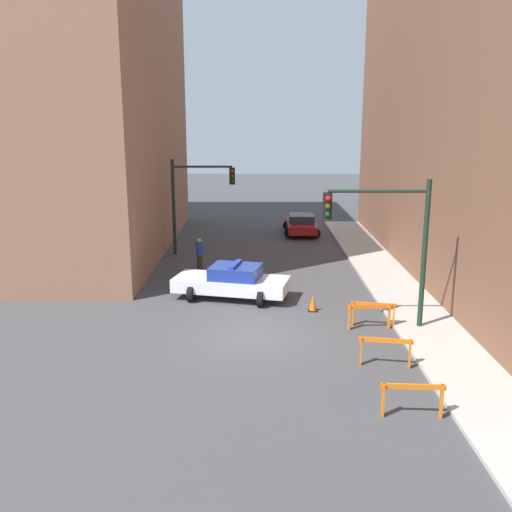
% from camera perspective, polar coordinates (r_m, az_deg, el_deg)
% --- Properties ---
extents(ground_plane, '(120.00, 120.00, 0.00)m').
position_cam_1_polar(ground_plane, '(19.76, -0.40, -8.08)').
color(ground_plane, '#424244').
extents(sidewalk_right, '(2.40, 44.00, 0.12)m').
position_cam_1_polar(sidewalk_right, '(20.66, 17.22, -7.55)').
color(sidewalk_right, '#B2ADA3').
rests_on(sidewalk_right, ground_plane).
extents(building_corner_left, '(14.00, 20.00, 18.85)m').
position_cam_1_polar(building_corner_left, '(34.62, -21.49, 16.19)').
color(building_corner_left, '#93664C').
rests_on(building_corner_left, ground_plane).
extents(traffic_light_near, '(3.64, 0.35, 5.20)m').
position_cam_1_polar(traffic_light_near, '(20.04, 13.25, 2.39)').
color(traffic_light_near, black).
rests_on(traffic_light_near, sidewalk_right).
extents(traffic_light_far, '(3.44, 0.35, 5.20)m').
position_cam_1_polar(traffic_light_far, '(31.18, -6.44, 6.29)').
color(traffic_light_far, black).
rests_on(traffic_light_far, ground_plane).
extents(police_car, '(5.00, 3.01, 1.52)m').
position_cam_1_polar(police_car, '(23.68, -2.56, -2.55)').
color(police_car, white).
rests_on(police_car, ground_plane).
extents(parked_car_near, '(2.32, 4.33, 1.31)m').
position_cam_1_polar(parked_car_near, '(37.04, 4.37, 3.22)').
color(parked_car_near, maroon).
rests_on(parked_car_near, ground_plane).
extents(pedestrian_crossing, '(0.38, 0.38, 1.66)m').
position_cam_1_polar(pedestrian_crossing, '(27.92, -5.82, 0.17)').
color(pedestrian_crossing, '#382D23').
rests_on(pedestrian_crossing, ground_plane).
extents(barrier_front, '(1.60, 0.24, 0.90)m').
position_cam_1_polar(barrier_front, '(15.08, 15.24, -13.20)').
color(barrier_front, orange).
rests_on(barrier_front, ground_plane).
extents(barrier_mid, '(1.59, 0.41, 0.90)m').
position_cam_1_polar(barrier_mid, '(17.74, 12.66, -8.87)').
color(barrier_mid, orange).
rests_on(barrier_mid, ground_plane).
extents(barrier_back, '(1.60, 0.27, 0.90)m').
position_cam_1_polar(barrier_back, '(20.66, 11.12, -5.54)').
color(barrier_back, orange).
rests_on(barrier_back, ground_plane).
extents(barrier_corner, '(1.58, 0.45, 0.90)m').
position_cam_1_polar(barrier_corner, '(20.93, 11.50, -5.32)').
color(barrier_corner, orange).
rests_on(barrier_corner, ground_plane).
extents(traffic_cone, '(0.36, 0.36, 0.66)m').
position_cam_1_polar(traffic_cone, '(22.32, 5.55, -4.71)').
color(traffic_cone, black).
rests_on(traffic_cone, ground_plane).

